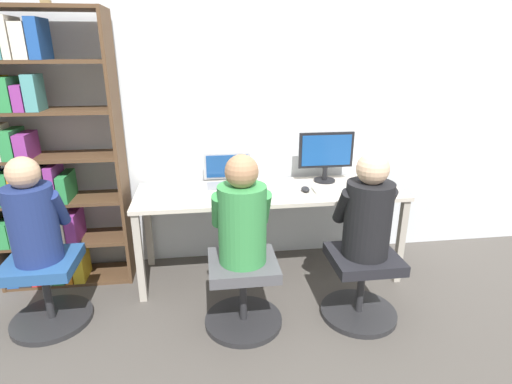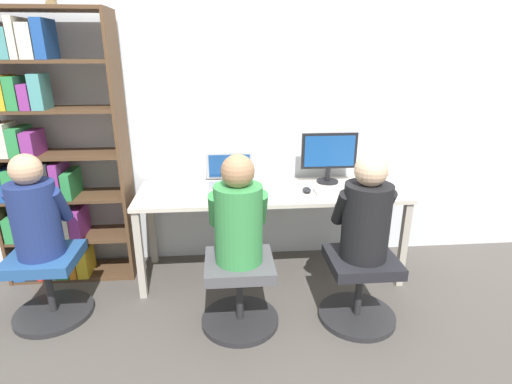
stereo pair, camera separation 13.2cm
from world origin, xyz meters
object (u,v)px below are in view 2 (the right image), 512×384
Objects in this scene: person_at_monitor at (366,213)px; bookshelf at (43,162)px; laptop at (230,179)px; person_at_laptop at (238,216)px; keyboard at (341,191)px; office_chair_side at (48,283)px; office_chair_left at (359,286)px; person_near_shelf at (35,212)px; office_chair_right at (240,290)px; desktop_monitor at (329,156)px.

bookshelf is (-2.16, 0.73, 0.18)m from person_at_monitor.
person_at_laptop is (0.03, -0.75, 0.01)m from laptop.
office_chair_side is at bearing -170.71° from keyboard.
keyboard reaches higher than office_chair_left.
person_at_laptop is 1.27m from person_near_shelf.
keyboard is 2.06m from person_near_shelf.
bookshelf is (-2.16, 0.20, 0.22)m from keyboard.
office_chair_left and office_chair_side have the same top height.
bookshelf reaches higher than laptop.
bookshelf is (-1.35, -0.04, 0.18)m from laptop.
person_at_laptop is at bearing 178.16° from office_chair_left.
office_chair_side is 0.77× the size of person_near_shelf.
office_chair_right is 0.26× the size of bookshelf.
desktop_monitor is 0.87× the size of office_chair_side.
office_chair_side is 0.51m from person_near_shelf.
office_chair_side is (0.13, -0.53, -0.69)m from bookshelf.
office_chair_right is at bearing -134.01° from desktop_monitor.
person_at_monitor is at bearing -1.50° from person_at_laptop.
office_chair_right is (-0.78, 0.02, 0.00)m from office_chair_left.
bookshelf is (-2.13, -0.06, 0.02)m from desktop_monitor.
office_chair_side is (-1.25, 0.19, 0.00)m from office_chair_right.
laptop is 1.23m from office_chair_left.
person_at_monitor is 0.99× the size of person_at_laptop.
person_at_laptop is at bearing -8.20° from office_chair_side.
office_chair_left is 0.76× the size of person_at_monitor.
office_chair_left is 0.94m from person_at_laptop.
bookshelf is at bearing 152.83° from person_at_laptop.
person_near_shelf is (-2.00, -0.58, -0.16)m from desktop_monitor.
laptop is 0.55× the size of person_at_laptop.
person_near_shelf reaches higher than office_chair_left.
office_chair_left is 0.26× the size of bookshelf.
bookshelf is at bearing 161.26° from office_chair_left.
keyboard is 0.71m from office_chair_left.
office_chair_side is at bearing -154.94° from laptop.
laptop is 1.36m from bookshelf.
bookshelf reaches higher than person_near_shelf.
office_chair_left is 1.00× the size of office_chair_right.
office_chair_left is at bearing -90.00° from person_at_monitor.
person_near_shelf is (-1.22, -0.57, 0.00)m from laptop.
person_at_monitor reaches higher than office_chair_side.
bookshelf reaches higher than person_at_monitor.
keyboard is at bearing 33.59° from office_chair_right.
person_at_laptop is at bearing 178.50° from person_at_monitor.
person_at_monitor reaches higher than keyboard.
office_chair_side is at bearing -163.69° from desktop_monitor.
person_at_laptop is 1.33× the size of office_chair_side.
person_at_laptop reaches higher than keyboard.
office_chair_right is (-0.78, -0.52, -0.47)m from keyboard.
office_chair_right is 1.70m from bookshelf.
person_at_laptop is 1.56m from bookshelf.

